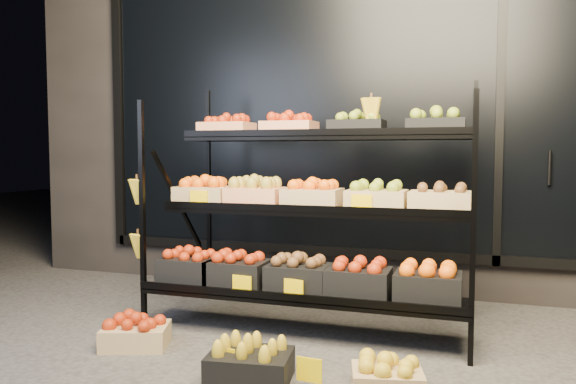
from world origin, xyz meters
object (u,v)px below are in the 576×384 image
(display_rack, at_px, (309,209))
(floor_crate_midright, at_px, (387,376))
(floor_crate_midleft, at_px, (250,361))
(floor_crate_left, at_px, (136,332))

(display_rack, distance_m, floor_crate_midright, 1.33)
(floor_crate_midleft, xyz_separation_m, floor_crate_midright, (0.69, 0.06, -0.01))
(display_rack, distance_m, floor_crate_midleft, 1.20)
(floor_crate_midleft, bearing_deg, floor_crate_left, 156.53)
(floor_crate_midleft, bearing_deg, display_rack, 80.64)
(floor_crate_left, distance_m, floor_crate_midright, 1.53)
(display_rack, relative_size, floor_crate_left, 4.87)
(floor_crate_left, height_order, floor_crate_midleft, floor_crate_midleft)
(floor_crate_midleft, bearing_deg, floor_crate_midright, -2.37)
(display_rack, xyz_separation_m, floor_crate_midleft, (-0.03, -0.98, -0.69))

